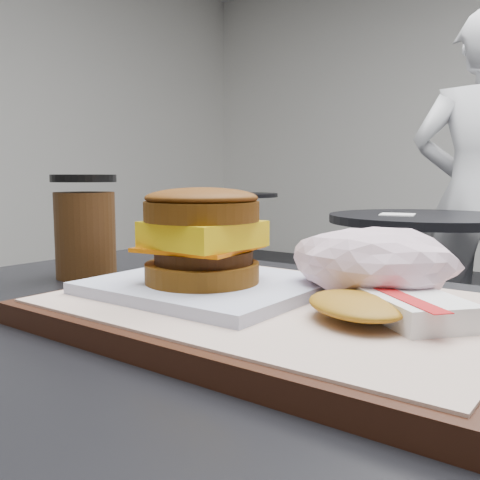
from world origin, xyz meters
name	(u,v)px	position (x,y,z in m)	size (l,w,h in m)	color
serving_tray	(281,312)	(0.05, 0.03, 0.78)	(0.38, 0.28, 0.02)	black
breakfast_sandwich	(204,248)	(-0.02, 0.02, 0.83)	(0.19, 0.17, 0.09)	white
hash_brown	(387,306)	(0.15, 0.03, 0.80)	(0.14, 0.13, 0.02)	white
crumpled_wrapper	(372,263)	(0.11, 0.09, 0.82)	(0.14, 0.11, 0.06)	white
coffee_cup	(85,230)	(-0.25, 0.07, 0.83)	(0.08, 0.08, 0.12)	#41240F
neighbor_table	(423,268)	(-0.35, 1.65, 0.55)	(0.70, 0.70, 0.75)	black
napkin	(397,214)	(-0.43, 1.58, 0.75)	(0.12, 0.12, 0.00)	white
patron	(480,198)	(-0.28, 2.18, 0.80)	(0.58, 0.38, 1.59)	silver
bg_table_mid	(238,216)	(-2.40, 3.20, 0.56)	(0.66, 0.66, 0.75)	black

